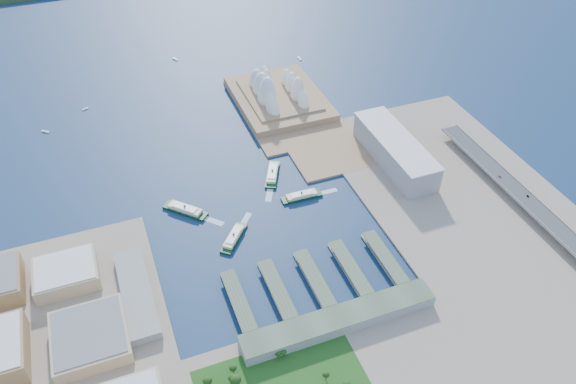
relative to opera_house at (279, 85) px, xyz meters
name	(u,v)px	position (x,y,z in m)	size (l,w,h in m)	color
ground	(278,239)	(-105.00, -280.00, -32.00)	(3000.00, 3000.00, 0.00)	#0F2648
east_land	(479,215)	(135.00, -330.00, -30.50)	(240.00, 500.00, 3.00)	gray
peninsula	(285,108)	(2.50, -20.00, -30.50)	(135.00, 220.00, 3.00)	#957251
opera_house	(279,85)	(0.00, 0.00, 0.00)	(134.00, 180.00, 58.00)	white
toaster_building	(395,151)	(90.00, -200.00, -11.50)	(45.00, 155.00, 35.00)	gray
expressway	(527,204)	(195.00, -340.00, -23.07)	(26.00, 340.00, 11.85)	gray
west_buildings	(50,345)	(-355.00, -350.00, -15.50)	(200.00, 280.00, 27.00)	#96764B
ferry_wharves	(314,280)	(-91.00, -355.00, -27.35)	(184.00, 90.00, 9.30)	#485842
terminal_building	(339,320)	(-90.00, -415.00, -23.00)	(200.00, 28.00, 12.00)	gray
ferry_a	(185,208)	(-193.89, -196.11, -26.61)	(14.52, 57.05, 10.79)	#0D3419
ferry_b	(272,173)	(-71.25, -167.99, -26.75)	(14.14, 55.55, 10.50)	#0D3419
ferry_c	(234,236)	(-152.30, -262.53, -27.12)	(13.13, 51.57, 9.75)	#0D3419
ferry_d	(302,195)	(-52.11, -222.49, -27.10)	(13.19, 51.82, 9.80)	#0D3419
boat_a	(45,131)	(-344.99, 45.09, -30.80)	(3.10, 12.40, 2.39)	white
boat_b	(85,109)	(-284.73, 87.69, -30.78)	(3.16, 9.04, 2.44)	white
boat_c	(299,58)	(83.54, 124.17, -30.56)	(3.73, 12.79, 2.88)	white
boat_e	(175,59)	(-121.51, 200.15, -30.61)	(3.61, 11.34, 2.78)	white
car_b	(528,196)	(199.00, -334.17, -16.51)	(1.36, 3.90, 1.29)	slate
car_c	(500,176)	(191.00, -289.93, -16.50)	(1.83, 4.49, 1.30)	slate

